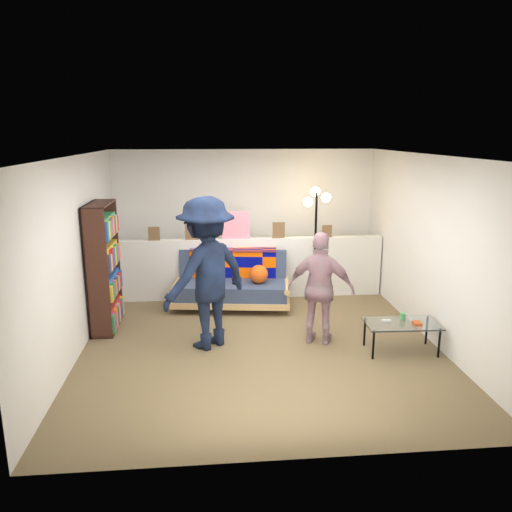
{
  "coord_description": "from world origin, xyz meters",
  "views": [
    {
      "loc": [
        -0.61,
        -6.11,
        2.67
      ],
      "look_at": [
        0.0,
        0.4,
        1.05
      ],
      "focal_mm": 35.0,
      "sensor_mm": 36.0,
      "label": 1
    }
  ],
  "objects_px": {
    "coffee_table": "(402,325)",
    "person_left": "(206,273)",
    "bookshelf": "(104,271)",
    "person_right": "(321,289)",
    "futon_sofa": "(233,284)",
    "floor_lamp": "(316,221)"
  },
  "relations": [
    {
      "from": "coffee_table",
      "to": "person_left",
      "type": "bearing_deg",
      "value": 170.2
    },
    {
      "from": "futon_sofa",
      "to": "coffee_table",
      "type": "xyz_separation_m",
      "value": [
        2.01,
        -1.88,
        -0.01
      ]
    },
    {
      "from": "person_right",
      "to": "coffee_table",
      "type": "bearing_deg",
      "value": -178.63
    },
    {
      "from": "coffee_table",
      "to": "floor_lamp",
      "type": "distance_m",
      "value": 2.44
    },
    {
      "from": "bookshelf",
      "to": "floor_lamp",
      "type": "height_order",
      "value": "floor_lamp"
    },
    {
      "from": "coffee_table",
      "to": "person_right",
      "type": "distance_m",
      "value": 1.1
    },
    {
      "from": "coffee_table",
      "to": "floor_lamp",
      "type": "bearing_deg",
      "value": 107.08
    },
    {
      "from": "futon_sofa",
      "to": "bookshelf",
      "type": "bearing_deg",
      "value": -158.65
    },
    {
      "from": "coffee_table",
      "to": "person_left",
      "type": "xyz_separation_m",
      "value": [
        -2.41,
        0.42,
        0.61
      ]
    },
    {
      "from": "bookshelf",
      "to": "person_right",
      "type": "xyz_separation_m",
      "value": [
        2.86,
        -0.8,
        -0.09
      ]
    },
    {
      "from": "bookshelf",
      "to": "floor_lamp",
      "type": "xyz_separation_m",
      "value": [
        3.16,
        0.98,
        0.48
      ]
    },
    {
      "from": "bookshelf",
      "to": "coffee_table",
      "type": "height_order",
      "value": "bookshelf"
    },
    {
      "from": "coffee_table",
      "to": "floor_lamp",
      "type": "relative_size",
      "value": 0.5
    },
    {
      "from": "floor_lamp",
      "to": "person_right",
      "type": "height_order",
      "value": "floor_lamp"
    },
    {
      "from": "person_left",
      "to": "person_right",
      "type": "bearing_deg",
      "value": 138.33
    },
    {
      "from": "floor_lamp",
      "to": "person_left",
      "type": "height_order",
      "value": "person_left"
    },
    {
      "from": "floor_lamp",
      "to": "person_right",
      "type": "xyz_separation_m",
      "value": [
        -0.3,
        -1.78,
        -0.56
      ]
    },
    {
      "from": "coffee_table",
      "to": "person_right",
      "type": "relative_size",
      "value": 0.63
    },
    {
      "from": "floor_lamp",
      "to": "person_left",
      "type": "relative_size",
      "value": 0.95
    },
    {
      "from": "bookshelf",
      "to": "person_left",
      "type": "height_order",
      "value": "person_left"
    },
    {
      "from": "futon_sofa",
      "to": "coffee_table",
      "type": "bearing_deg",
      "value": -43.06
    },
    {
      "from": "bookshelf",
      "to": "coffee_table",
      "type": "xyz_separation_m",
      "value": [
        3.82,
        -1.17,
        -0.47
      ]
    }
  ]
}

